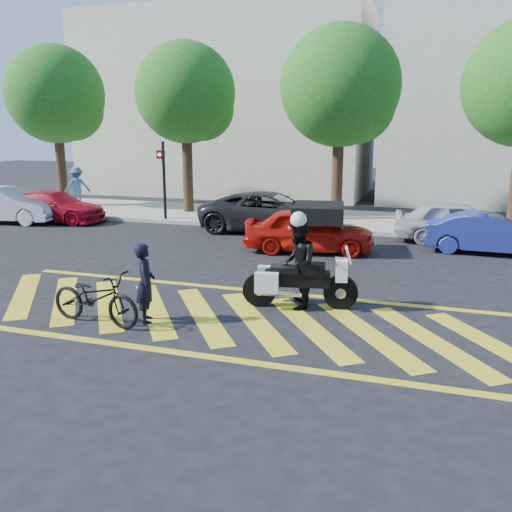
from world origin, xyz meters
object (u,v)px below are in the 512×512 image
(red_convertible, at_px, (309,230))
(parked_left, at_px, (55,207))
(parked_far_left, at_px, (7,205))
(parked_mid_right, at_px, (458,222))
(officer_bike, at_px, (145,283))
(bicycle, at_px, (95,298))
(officer_moto, at_px, (298,264))
(parked_mid_left, at_px, (272,212))
(police_motorcycle, at_px, (298,281))
(parked_right, at_px, (489,234))

(red_convertible, relative_size, parked_left, 0.92)
(parked_far_left, distance_m, parked_mid_right, 17.03)
(parked_far_left, height_order, parked_mid_right, parked_far_left)
(officer_bike, bearing_deg, bicycle, 86.51)
(officer_bike, relative_size, officer_moto, 0.83)
(bicycle, distance_m, parked_mid_right, 12.36)
(parked_mid_right, bearing_deg, parked_mid_left, 86.14)
(bicycle, relative_size, parked_mid_left, 0.38)
(officer_bike, relative_size, red_convertible, 0.40)
(police_motorcycle, height_order, parked_mid_right, parked_mid_right)
(parked_far_left, bearing_deg, officer_moto, -124.17)
(parked_left, bearing_deg, parked_mid_left, -87.02)
(red_convertible, relative_size, parked_mid_right, 0.96)
(bicycle, relative_size, parked_far_left, 0.46)
(red_convertible, bearing_deg, parked_mid_right, -65.83)
(bicycle, bearing_deg, parked_right, -34.38)
(bicycle, relative_size, parked_mid_right, 0.49)
(bicycle, distance_m, officer_moto, 4.08)
(parked_right, bearing_deg, red_convertible, 108.46)
(parked_right, bearing_deg, parked_mid_right, 33.99)
(bicycle, height_order, red_convertible, red_convertible)
(police_motorcycle, height_order, parked_mid_left, parked_mid_left)
(bicycle, bearing_deg, parked_left, 47.48)
(red_convertible, distance_m, parked_right, 5.39)
(officer_bike, bearing_deg, parked_mid_left, -27.36)
(parked_mid_left, bearing_deg, parked_left, 90.61)
(parked_far_left, bearing_deg, red_convertible, -104.35)
(bicycle, distance_m, red_convertible, 7.86)
(officer_moto, distance_m, red_convertible, 5.37)
(red_convertible, bearing_deg, police_motorcycle, -178.74)
(police_motorcycle, relative_size, parked_right, 0.65)
(parked_mid_left, height_order, parked_mid_right, parked_mid_left)
(parked_left, distance_m, parked_mid_right, 15.31)
(parked_left, height_order, parked_right, parked_left)
(officer_moto, bearing_deg, parked_mid_right, 146.17)
(parked_far_left, xyz_separation_m, parked_mid_left, (10.61, 1.40, 0.02))
(officer_bike, height_order, parked_far_left, officer_bike)
(police_motorcycle, relative_size, parked_left, 0.56)
(bicycle, height_order, officer_moto, officer_moto)
(bicycle, distance_m, parked_left, 12.87)
(parked_mid_right, bearing_deg, parked_right, -152.39)
(officer_moto, distance_m, parked_mid_left, 8.67)
(parked_mid_left, distance_m, parked_right, 7.34)
(officer_moto, bearing_deg, parked_far_left, -127.53)
(parked_left, bearing_deg, red_convertible, -102.57)
(police_motorcycle, height_order, parked_left, parked_left)
(parked_mid_left, bearing_deg, parked_mid_right, -93.60)
(parked_mid_left, relative_size, parked_mid_right, 1.28)
(parked_left, bearing_deg, officer_bike, -135.89)
(police_motorcycle, bearing_deg, parked_mid_right, 56.29)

